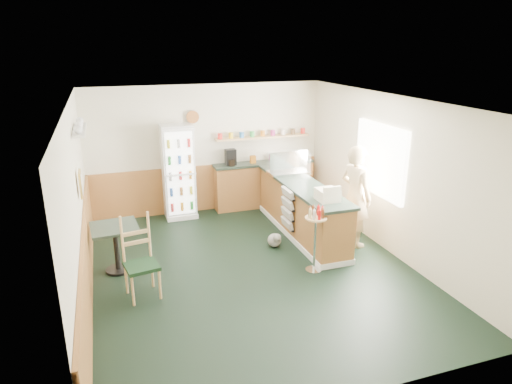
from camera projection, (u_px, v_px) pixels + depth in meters
name	position (u px, v px, depth m)	size (l,w,h in m)	color
ground	(252.00, 269.00, 7.41)	(6.00, 6.00, 0.00)	black
room_envelope	(224.00, 169.00, 7.52)	(5.04, 6.02, 2.72)	beige
service_counter	(301.00, 211.00, 8.64)	(0.68, 3.01, 1.01)	#A76736
back_counter	(263.00, 182.00, 10.12)	(2.24, 0.42, 1.69)	#A76736
drinks_fridge	(179.00, 172.00, 9.36)	(0.64, 0.54, 1.94)	white
display_case	(289.00, 163.00, 9.01)	(0.79, 0.41, 0.45)	silver
cash_register	(327.00, 195.00, 7.54)	(0.34, 0.35, 0.19)	#EEE6C5
shopkeeper	(355.00, 196.00, 8.05)	(0.61, 0.44, 1.84)	tan
condiment_stand	(316.00, 229.00, 7.14)	(0.34, 0.34, 1.07)	silver
newspaper_rack	(288.00, 209.00, 8.34)	(0.10, 0.48, 0.76)	black
cafe_table	(116.00, 240.00, 7.18)	(0.76, 0.76, 0.78)	black
cafe_chair	(140.00, 254.00, 6.52)	(0.52, 0.52, 1.20)	black
dog_doorstop	(275.00, 240.00, 8.16)	(0.25, 0.32, 0.30)	gray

